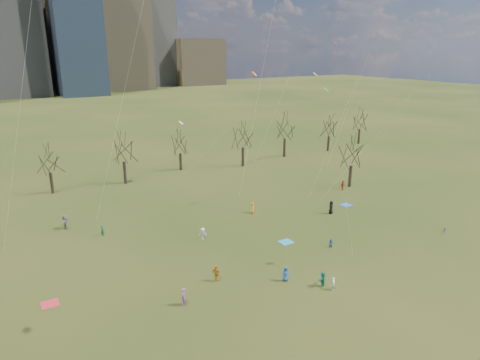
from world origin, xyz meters
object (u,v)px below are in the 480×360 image
blanket_teal (286,242)px  blanket_crimson (50,304)px  person_0 (286,274)px  person_1 (333,284)px  blanket_navy (346,205)px  person_4 (217,273)px

blanket_teal → blanket_crimson: bearing=178.3°
person_0 → person_1: (3.07, -3.88, -0.11)m
blanket_navy → person_1: 25.08m
person_4 → blanket_navy: bearing=-108.5°
blanket_navy → blanket_crimson: bearing=-173.6°
blanket_navy → person_0: (-21.54, -13.08, 0.79)m
person_4 → person_0: bearing=-158.1°
blanket_teal → blanket_navy: size_ratio=1.00×
blanket_crimson → person_4: size_ratio=0.90×
blanket_crimson → blanket_navy: bearing=6.4°
blanket_navy → person_1: size_ratio=1.15×
person_1 → blanket_navy: bearing=-3.5°
person_0 → blanket_crimson: bearing=-179.2°
person_1 → blanket_crimson: bearing=108.0°
blanket_teal → blanket_navy: bearing=19.7°
person_4 → blanket_crimson: bearing=36.6°
blanket_crimson → person_0: bearing=-20.7°
person_1 → person_4: bearing=94.7°
person_0 → person_4: bearing=170.6°
blanket_teal → person_0: (-5.69, -7.39, 0.79)m
blanket_teal → person_4: person_4 is taller
blanket_navy → blanket_crimson: 43.55m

